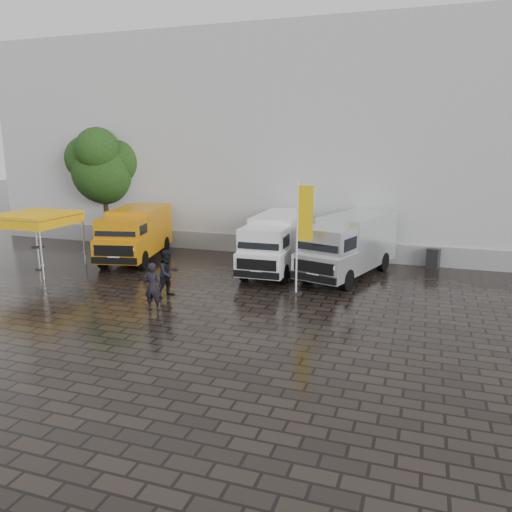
{
  "coord_description": "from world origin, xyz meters",
  "views": [
    {
      "loc": [
        5.81,
        -17.61,
        6.01
      ],
      "look_at": [
        -0.95,
        2.2,
        1.23
      ],
      "focal_mm": 35.0,
      "sensor_mm": 36.0,
      "label": 1
    }
  ],
  "objects_px": {
    "canopy_tent": "(35,217)",
    "wheelie_bin": "(433,259)",
    "person_front": "(153,287)",
    "van_yellow": "(135,235)",
    "van_white": "(276,244)",
    "van_silver": "(348,247)",
    "cocktail_table": "(39,258)",
    "person_tent": "(168,273)",
    "flagpole": "(301,233)"
  },
  "relations": [
    {
      "from": "van_yellow",
      "to": "van_white",
      "type": "bearing_deg",
      "value": -10.83
    },
    {
      "from": "van_yellow",
      "to": "person_front",
      "type": "xyz_separation_m",
      "value": [
        4.9,
        -6.71,
        -0.44
      ]
    },
    {
      "from": "cocktail_table",
      "to": "van_silver",
      "type": "bearing_deg",
      "value": 13.93
    },
    {
      "from": "wheelie_bin",
      "to": "canopy_tent",
      "type": "bearing_deg",
      "value": -145.61
    },
    {
      "from": "flagpole",
      "to": "person_tent",
      "type": "xyz_separation_m",
      "value": [
        -4.91,
        -2.01,
        -1.58
      ]
    },
    {
      "from": "flagpole",
      "to": "person_tent",
      "type": "relative_size",
      "value": 2.42
    },
    {
      "from": "flagpole",
      "to": "person_tent",
      "type": "bearing_deg",
      "value": -157.73
    },
    {
      "from": "canopy_tent",
      "to": "flagpole",
      "type": "bearing_deg",
      "value": 0.86
    },
    {
      "from": "flagpole",
      "to": "person_front",
      "type": "xyz_separation_m",
      "value": [
        -4.59,
        -3.75,
        -1.62
      ]
    },
    {
      "from": "van_yellow",
      "to": "cocktail_table",
      "type": "distance_m",
      "value": 4.73
    },
    {
      "from": "van_white",
      "to": "flagpole",
      "type": "distance_m",
      "value": 3.91
    },
    {
      "from": "wheelie_bin",
      "to": "person_front",
      "type": "relative_size",
      "value": 0.54
    },
    {
      "from": "van_silver",
      "to": "wheelie_bin",
      "type": "xyz_separation_m",
      "value": [
        3.73,
        2.84,
        -0.9
      ]
    },
    {
      "from": "person_front",
      "to": "person_tent",
      "type": "bearing_deg",
      "value": -89.71
    },
    {
      "from": "cocktail_table",
      "to": "person_tent",
      "type": "xyz_separation_m",
      "value": [
        7.99,
        -1.78,
        0.38
      ]
    },
    {
      "from": "flagpole",
      "to": "van_silver",
      "type": "bearing_deg",
      "value": 67.29
    },
    {
      "from": "van_white",
      "to": "person_tent",
      "type": "bearing_deg",
      "value": -121.09
    },
    {
      "from": "van_white",
      "to": "van_yellow",
      "type": "bearing_deg",
      "value": 179.78
    },
    {
      "from": "cocktail_table",
      "to": "canopy_tent",
      "type": "bearing_deg",
      "value": 102.44
    },
    {
      "from": "van_yellow",
      "to": "van_white",
      "type": "xyz_separation_m",
      "value": [
        7.5,
        0.18,
        -0.01
      ]
    },
    {
      "from": "person_tent",
      "to": "van_yellow",
      "type": "bearing_deg",
      "value": 68.19
    },
    {
      "from": "flagpole",
      "to": "canopy_tent",
      "type": "bearing_deg",
      "value": -179.14
    },
    {
      "from": "wheelie_bin",
      "to": "person_front",
      "type": "distance_m",
      "value": 13.87
    },
    {
      "from": "van_white",
      "to": "van_silver",
      "type": "distance_m",
      "value": 3.39
    },
    {
      "from": "cocktail_table",
      "to": "person_tent",
      "type": "distance_m",
      "value": 8.2
    },
    {
      "from": "wheelie_bin",
      "to": "person_front",
      "type": "xyz_separation_m",
      "value": [
        -9.71,
        -9.9,
        0.41
      ]
    },
    {
      "from": "cocktail_table",
      "to": "van_yellow",
      "type": "bearing_deg",
      "value": 43.06
    },
    {
      "from": "canopy_tent",
      "to": "wheelie_bin",
      "type": "height_order",
      "value": "canopy_tent"
    },
    {
      "from": "person_tent",
      "to": "cocktail_table",
      "type": "bearing_deg",
      "value": 102.91
    },
    {
      "from": "canopy_tent",
      "to": "cocktail_table",
      "type": "height_order",
      "value": "canopy_tent"
    },
    {
      "from": "van_silver",
      "to": "wheelie_bin",
      "type": "distance_m",
      "value": 4.77
    },
    {
      "from": "van_silver",
      "to": "cocktail_table",
      "type": "xyz_separation_m",
      "value": [
        -14.29,
        -3.55,
        -0.82
      ]
    },
    {
      "from": "flagpole",
      "to": "person_front",
      "type": "bearing_deg",
      "value": -140.77
    },
    {
      "from": "van_white",
      "to": "van_silver",
      "type": "bearing_deg",
      "value": 1.5
    },
    {
      "from": "flagpole",
      "to": "van_white",
      "type": "bearing_deg",
      "value": 122.51
    },
    {
      "from": "van_silver",
      "to": "cocktail_table",
      "type": "height_order",
      "value": "van_silver"
    },
    {
      "from": "canopy_tent",
      "to": "person_front",
      "type": "height_order",
      "value": "canopy_tent"
    },
    {
      "from": "van_yellow",
      "to": "wheelie_bin",
      "type": "xyz_separation_m",
      "value": [
        14.61,
        3.2,
        -0.85
      ]
    },
    {
      "from": "canopy_tent",
      "to": "wheelie_bin",
      "type": "relative_size",
      "value": 3.23
    },
    {
      "from": "van_silver",
      "to": "canopy_tent",
      "type": "xyz_separation_m",
      "value": [
        -14.3,
        -3.51,
        1.18
      ]
    },
    {
      "from": "van_silver",
      "to": "canopy_tent",
      "type": "relative_size",
      "value": 2.03
    },
    {
      "from": "van_white",
      "to": "van_silver",
      "type": "height_order",
      "value": "van_silver"
    },
    {
      "from": "van_white",
      "to": "person_front",
      "type": "bearing_deg",
      "value": -112.24
    },
    {
      "from": "van_silver",
      "to": "person_tent",
      "type": "bearing_deg",
      "value": -122.99
    },
    {
      "from": "person_front",
      "to": "van_silver",
      "type": "bearing_deg",
      "value": -140.23
    },
    {
      "from": "van_yellow",
      "to": "person_tent",
      "type": "height_order",
      "value": "van_yellow"
    },
    {
      "from": "flagpole",
      "to": "person_front",
      "type": "distance_m",
      "value": 6.15
    },
    {
      "from": "van_silver",
      "to": "cocktail_table",
      "type": "relative_size",
      "value": 5.7
    },
    {
      "from": "flagpole",
      "to": "wheelie_bin",
      "type": "bearing_deg",
      "value": 50.26
    },
    {
      "from": "canopy_tent",
      "to": "van_silver",
      "type": "bearing_deg",
      "value": 13.8
    }
  ]
}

